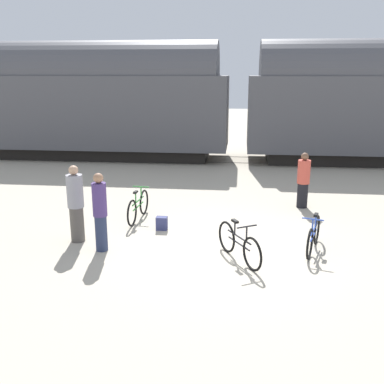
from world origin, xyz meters
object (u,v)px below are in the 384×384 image
object	(u,v)px
bicycle_black	(239,244)
person_in_purple	(100,212)
backpack	(162,223)
bicycle_blue	(313,236)
person_in_grey	(76,204)
freight_train	(238,99)
bicycle_green	(138,207)
person_in_red	(303,181)

from	to	relation	value
bicycle_black	person_in_purple	world-z (taller)	person_in_purple
bicycle_black	backpack	bearing A→B (deg)	138.58
bicycle_blue	backpack	xyz separation A→B (m)	(-3.61, 1.02, -0.19)
person_in_grey	backpack	size ratio (longest dim) A/B	5.39
freight_train	bicycle_black	bearing A→B (deg)	-89.05
bicycle_blue	bicycle_black	bearing A→B (deg)	-156.64
bicycle_black	person_in_purple	distance (m)	3.12
bicycle_black	bicycle_green	distance (m)	3.66
bicycle_black	person_in_red	xyz separation A→B (m)	(1.83, 4.12, 0.44)
bicycle_green	person_in_grey	xyz separation A→B (m)	(-1.08, -1.71, 0.54)
freight_train	person_in_red	world-z (taller)	freight_train
person_in_red	bicycle_blue	bearing A→B (deg)	-174.70
freight_train	person_in_purple	world-z (taller)	freight_train
backpack	bicycle_blue	bearing A→B (deg)	-15.76
bicycle_green	person_in_red	world-z (taller)	person_in_red
bicycle_black	person_in_red	distance (m)	4.53
bicycle_black	person_in_red	size ratio (longest dim) A/B	0.95
freight_train	backpack	size ratio (longest dim) A/B	140.58
person_in_purple	person_in_red	xyz separation A→B (m)	(4.90, 3.88, -0.09)
freight_train	bicycle_blue	size ratio (longest dim) A/B	29.64
bicycle_blue	bicycle_black	size ratio (longest dim) A/B	1.04
bicycle_green	person_in_grey	world-z (taller)	person_in_grey
person_in_purple	backpack	xyz separation A→B (m)	(1.10, 1.49, -0.74)
bicycle_green	bicycle_blue	bearing A→B (deg)	-21.55
person_in_purple	person_in_grey	world-z (taller)	person_in_grey
bicycle_blue	bicycle_green	bearing A→B (deg)	158.45
freight_train	backpack	distance (m)	10.11
person_in_red	backpack	bearing A→B (deg)	130.59
bicycle_green	bicycle_black	bearing A→B (deg)	-41.82
bicycle_green	freight_train	bearing A→B (deg)	74.10
freight_train	person_in_grey	bearing A→B (deg)	-108.80
freight_train	person_in_red	distance (m)	7.75
bicycle_black	person_in_purple	bearing A→B (deg)	175.54
bicycle_green	backpack	size ratio (longest dim) A/B	5.12
person_in_grey	person_in_red	distance (m)	6.58
bicycle_blue	person_in_red	size ratio (longest dim) A/B	0.98
freight_train	person_in_grey	xyz separation A→B (m)	(-3.62, -10.62, -1.80)
person_in_purple	bicycle_green	bearing A→B (deg)	167.33
bicycle_black	bicycle_green	xyz separation A→B (m)	(-2.73, 2.44, -0.00)
bicycle_black	person_in_purple	xyz separation A→B (m)	(-3.07, 0.24, 0.53)
bicycle_black	freight_train	bearing A→B (deg)	90.95
freight_train	bicycle_blue	xyz separation A→B (m)	(1.84, -10.65, -2.35)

